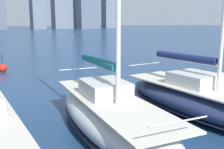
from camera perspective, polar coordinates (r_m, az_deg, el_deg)
sailboat_navy at (r=12.01m, az=19.14°, el=-5.11°), size 3.60×9.10×11.49m
sailboat_teal at (r=9.41m, az=-0.42°, el=-8.72°), size 2.83×8.19×9.56m
channel_buoy at (r=22.87m, az=-22.72°, el=1.36°), size 0.70×0.70×1.40m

